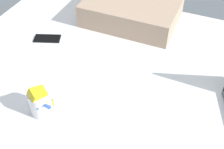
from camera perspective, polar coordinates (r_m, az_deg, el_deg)
name	(u,v)px	position (r cm, az deg, el deg)	size (l,w,h in cm)	color
bed_mattress	(126,95)	(137.11, 2.88, -4.07)	(180.00, 140.00, 18.00)	white
snack_cup	(41,102)	(117.42, -14.16, -5.36)	(9.90, 9.60, 15.06)	silver
cell_phone	(47,38)	(158.79, -12.88, 7.08)	(6.80, 14.00, 0.80)	black
pillow	(131,11)	(166.63, 3.93, 12.58)	(52.00, 36.00, 13.00)	tan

